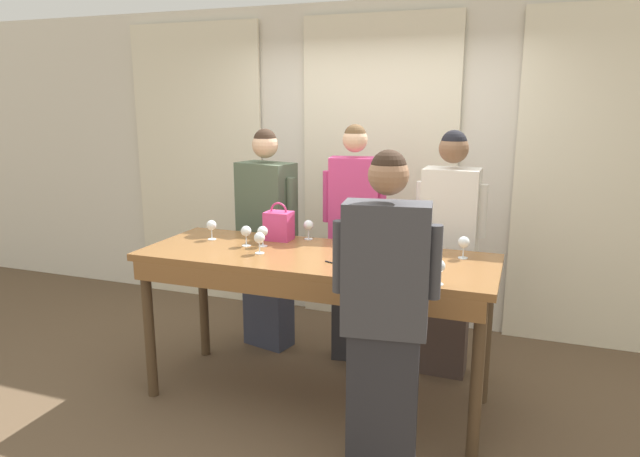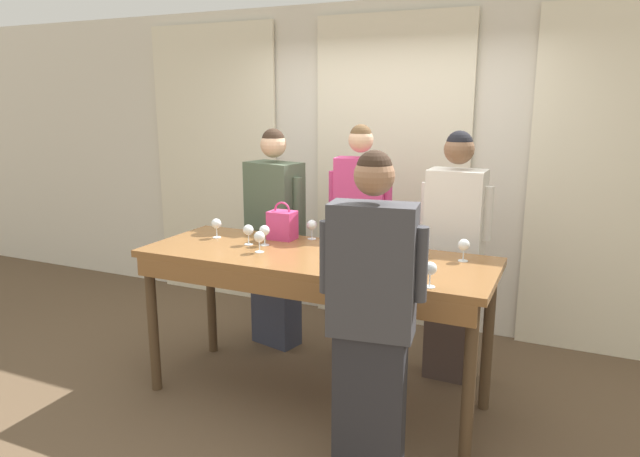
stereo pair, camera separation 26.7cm
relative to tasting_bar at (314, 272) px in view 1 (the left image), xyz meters
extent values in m
plane|color=brown|center=(0.00, 0.03, -0.90)|extent=(18.00, 18.00, 0.00)
cube|color=silver|center=(0.00, 1.66, 0.50)|extent=(12.00, 0.06, 2.80)
cube|color=#EFE5C6|center=(-1.82, 1.59, 0.44)|extent=(1.37, 0.03, 2.69)
cube|color=#EFE5C6|center=(0.00, 1.59, 0.44)|extent=(1.37, 0.03, 2.69)
cube|color=#EFE5C6|center=(1.82, 1.59, 0.44)|extent=(1.37, 0.03, 2.69)
cube|color=brown|center=(0.00, 0.03, 0.09)|extent=(2.28, 0.83, 0.05)
cube|color=brown|center=(0.00, -0.37, 0.01)|extent=(2.19, 0.03, 0.12)
cylinder|color=#4C3823|center=(-1.06, -0.31, -0.42)|extent=(0.07, 0.07, 0.97)
cylinder|color=#4C3823|center=(1.06, -0.31, -0.42)|extent=(0.07, 0.07, 0.97)
cylinder|color=#4C3823|center=(-1.06, 0.37, -0.42)|extent=(0.07, 0.07, 0.97)
cylinder|color=#4C3823|center=(1.06, 0.37, -0.42)|extent=(0.07, 0.07, 0.97)
cylinder|color=black|center=(0.54, -0.20, 0.22)|extent=(0.08, 0.08, 0.21)
cone|color=black|center=(0.54, -0.20, 0.35)|extent=(0.08, 0.08, 0.04)
cylinder|color=black|center=(0.54, -0.20, 0.41)|extent=(0.03, 0.03, 0.08)
cylinder|color=white|center=(0.54, -0.20, 0.21)|extent=(0.08, 0.08, 0.08)
cube|color=#C63870|center=(-0.38, 0.30, 0.21)|extent=(0.18, 0.14, 0.20)
torus|color=#C63870|center=(-0.38, 0.30, 0.32)|extent=(0.12, 0.01, 0.12)
cylinder|color=white|center=(-0.18, 0.38, 0.12)|extent=(0.06, 0.06, 0.00)
cylinder|color=white|center=(-0.18, 0.38, 0.15)|extent=(0.01, 0.01, 0.07)
sphere|color=white|center=(-0.18, 0.38, 0.22)|extent=(0.07, 0.07, 0.07)
sphere|color=beige|center=(-0.18, 0.38, 0.21)|extent=(0.05, 0.05, 0.05)
cylinder|color=white|center=(0.65, 0.24, 0.12)|extent=(0.06, 0.06, 0.00)
cylinder|color=white|center=(0.65, 0.24, 0.15)|extent=(0.01, 0.01, 0.07)
sphere|color=white|center=(0.65, 0.24, 0.22)|extent=(0.07, 0.07, 0.07)
cylinder|color=white|center=(0.60, -0.33, 0.12)|extent=(0.06, 0.06, 0.00)
cylinder|color=white|center=(0.60, -0.33, 0.15)|extent=(0.01, 0.01, 0.07)
sphere|color=white|center=(0.60, -0.33, 0.22)|extent=(0.07, 0.07, 0.07)
cylinder|color=white|center=(-0.82, 0.14, 0.12)|extent=(0.06, 0.06, 0.00)
cylinder|color=white|center=(-0.82, 0.14, 0.15)|extent=(0.01, 0.01, 0.07)
sphere|color=white|center=(-0.82, 0.14, 0.22)|extent=(0.07, 0.07, 0.07)
sphere|color=beige|center=(-0.82, 0.14, 0.21)|extent=(0.05, 0.05, 0.05)
cylinder|color=white|center=(-0.51, 0.06, 0.12)|extent=(0.06, 0.06, 0.00)
cylinder|color=white|center=(-0.51, 0.06, 0.15)|extent=(0.01, 0.01, 0.07)
sphere|color=white|center=(-0.51, 0.06, 0.22)|extent=(0.07, 0.07, 0.07)
cylinder|color=white|center=(0.46, 0.39, 0.12)|extent=(0.06, 0.06, 0.00)
cylinder|color=white|center=(0.46, 0.39, 0.15)|extent=(0.01, 0.01, 0.07)
sphere|color=white|center=(0.46, 0.39, 0.22)|extent=(0.07, 0.07, 0.07)
sphere|color=beige|center=(0.46, 0.39, 0.21)|extent=(0.05, 0.05, 0.05)
cylinder|color=white|center=(-0.34, -0.08, 0.12)|extent=(0.06, 0.06, 0.00)
cylinder|color=white|center=(-0.34, -0.08, 0.15)|extent=(0.01, 0.01, 0.07)
sphere|color=white|center=(-0.34, -0.08, 0.22)|extent=(0.07, 0.07, 0.07)
cylinder|color=white|center=(0.83, -0.32, 0.12)|extent=(0.06, 0.06, 0.00)
cylinder|color=white|center=(0.83, -0.32, 0.15)|extent=(0.01, 0.01, 0.07)
sphere|color=white|center=(0.83, -0.32, 0.22)|extent=(0.07, 0.07, 0.07)
cylinder|color=white|center=(-0.40, 0.09, 0.12)|extent=(0.06, 0.06, 0.00)
cylinder|color=white|center=(-0.40, 0.09, 0.15)|extent=(0.01, 0.01, 0.07)
sphere|color=white|center=(-0.40, 0.09, 0.22)|extent=(0.07, 0.07, 0.07)
cylinder|color=white|center=(0.90, 0.25, 0.12)|extent=(0.06, 0.06, 0.00)
cylinder|color=white|center=(0.90, 0.25, 0.15)|extent=(0.01, 0.01, 0.07)
sphere|color=white|center=(0.90, 0.25, 0.22)|extent=(0.07, 0.07, 0.07)
cylinder|color=black|center=(0.18, -0.14, 0.12)|extent=(0.13, 0.06, 0.01)
cube|color=#383D51|center=(-0.67, 0.72, -0.48)|extent=(0.41, 0.29, 0.84)
cube|color=#4C5B47|center=(-0.67, 0.72, 0.27)|extent=(0.48, 0.35, 0.67)
sphere|color=#DBAD89|center=(-0.67, 0.72, 0.74)|extent=(0.20, 0.20, 0.20)
sphere|color=#332319|center=(-0.67, 0.72, 0.77)|extent=(0.18, 0.18, 0.18)
cylinder|color=#4C5B47|center=(-0.44, 0.66, 0.32)|extent=(0.08, 0.08, 0.37)
cylinder|color=#4C5B47|center=(-0.90, 0.78, 0.32)|extent=(0.08, 0.08, 0.37)
cube|color=#28282D|center=(0.05, 0.72, -0.46)|extent=(0.33, 0.22, 0.88)
cube|color=#C63D7A|center=(0.05, 0.72, 0.32)|extent=(0.39, 0.26, 0.69)
sphere|color=#DBAD89|center=(0.05, 0.72, 0.80)|extent=(0.18, 0.18, 0.18)
sphere|color=brown|center=(0.05, 0.72, 0.83)|extent=(0.16, 0.16, 0.16)
cylinder|color=#C63D7A|center=(0.25, 0.75, 0.37)|extent=(0.08, 0.08, 0.38)
cylinder|color=#C63D7A|center=(-0.15, 0.69, 0.37)|extent=(0.08, 0.08, 0.38)
cube|color=#473833|center=(0.75, 0.72, -0.48)|extent=(0.33, 0.22, 0.85)
cube|color=silver|center=(0.75, 0.72, 0.28)|extent=(0.39, 0.26, 0.67)
sphere|color=brown|center=(0.75, 0.72, 0.75)|extent=(0.20, 0.20, 0.20)
sphere|color=black|center=(0.75, 0.72, 0.79)|extent=(0.18, 0.18, 0.18)
cylinder|color=silver|center=(0.96, 0.72, 0.33)|extent=(0.07, 0.07, 0.37)
cylinder|color=silver|center=(0.54, 0.72, 0.33)|extent=(0.07, 0.07, 0.37)
cube|color=#28282D|center=(0.62, -0.64, -0.48)|extent=(0.38, 0.22, 0.84)
cube|color=#3D3D42|center=(0.62, -0.64, 0.27)|extent=(0.45, 0.26, 0.66)
sphere|color=#9E7051|center=(0.62, -0.64, 0.73)|extent=(0.20, 0.20, 0.20)
sphere|color=#332319|center=(0.62, -0.64, 0.77)|extent=(0.17, 0.17, 0.17)
cylinder|color=#3D3D42|center=(0.39, -0.68, 0.32)|extent=(0.08, 0.08, 0.37)
cylinder|color=#3D3D42|center=(0.85, -0.61, 0.32)|extent=(0.08, 0.08, 0.37)
camera|label=1|loc=(1.24, -3.27, 1.08)|focal=32.00mm
camera|label=2|loc=(1.48, -3.17, 1.08)|focal=32.00mm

